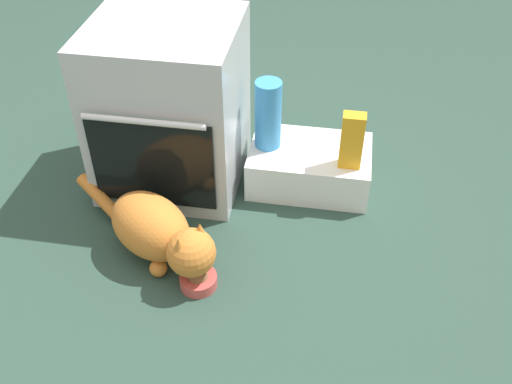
% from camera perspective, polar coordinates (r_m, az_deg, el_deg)
% --- Properties ---
extents(ground, '(8.00, 8.00, 0.00)m').
position_cam_1_polar(ground, '(2.31, -8.76, -5.75)').
color(ground, '#284238').
extents(oven, '(0.58, 0.59, 0.71)m').
position_cam_1_polar(oven, '(2.47, -8.34, 8.15)').
color(oven, '#B7BABF').
rests_on(oven, ground).
extents(pantry_cabinet, '(0.51, 0.34, 0.18)m').
position_cam_1_polar(pantry_cabinet, '(2.55, 5.19, 2.50)').
color(pantry_cabinet, white).
rests_on(pantry_cabinet, ground).
extents(food_bowl, '(0.14, 0.14, 0.08)m').
position_cam_1_polar(food_bowl, '(2.16, -5.59, -8.41)').
color(food_bowl, '#C64C47').
rests_on(food_bowl, ground).
extents(cat, '(0.67, 0.48, 0.26)m').
position_cam_1_polar(cat, '(2.20, -9.46, -3.76)').
color(cat, '#C6752D').
rests_on(cat, ground).
extents(juice_carton, '(0.09, 0.06, 0.24)m').
position_cam_1_polar(juice_carton, '(2.36, 9.25, 4.92)').
color(juice_carton, orange).
rests_on(juice_carton, pantry_cabinet).
extents(water_bottle, '(0.11, 0.11, 0.30)m').
position_cam_1_polar(water_bottle, '(2.44, 1.17, 7.48)').
color(water_bottle, '#388CD1').
rests_on(water_bottle, pantry_cabinet).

